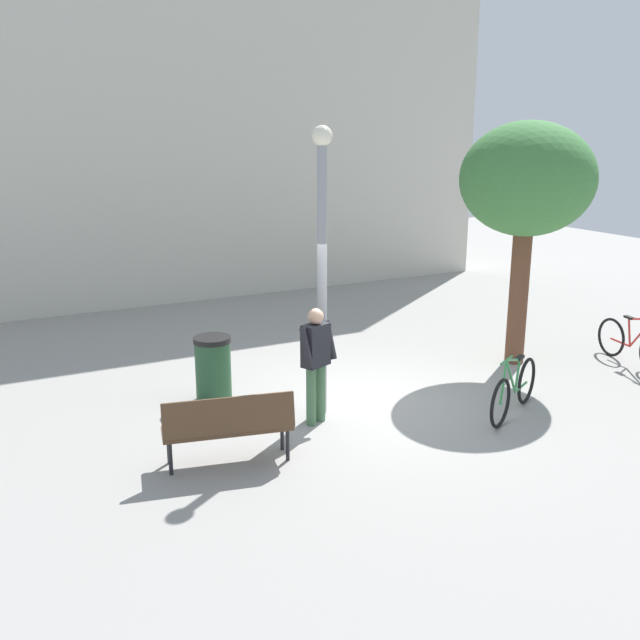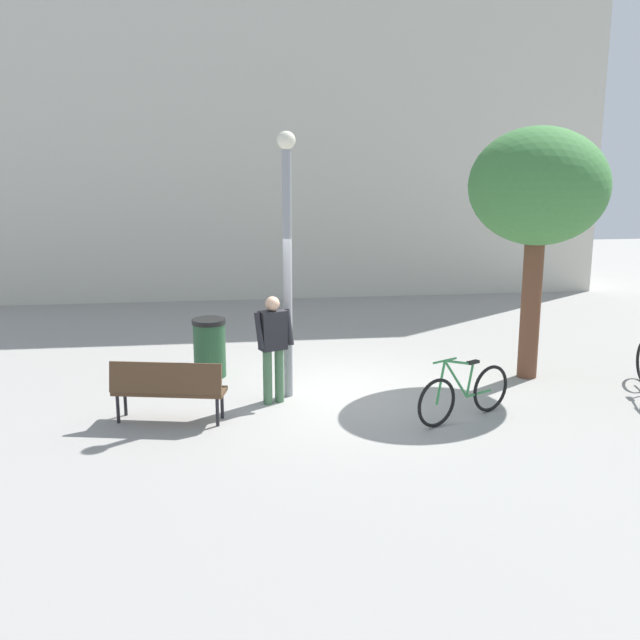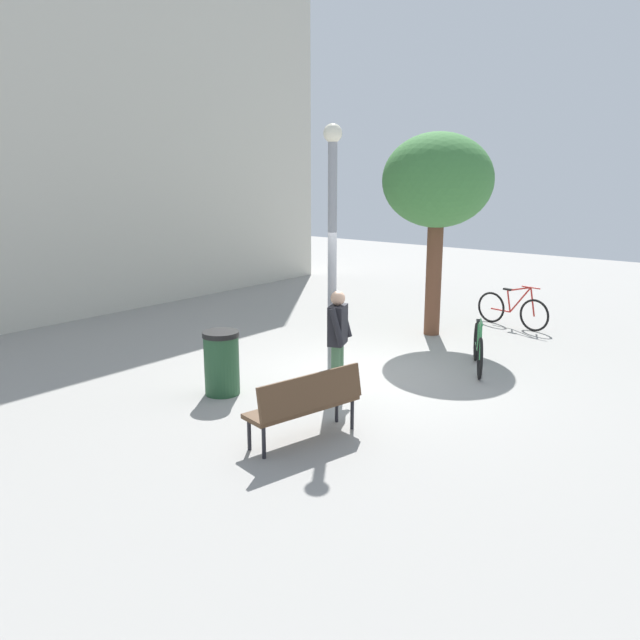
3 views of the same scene
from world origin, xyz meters
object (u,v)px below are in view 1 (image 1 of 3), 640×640
(park_bench, at_px, (228,424))
(plaza_tree, at_px, (527,182))
(trash_bin, at_px, (213,368))
(lamppost, at_px, (322,252))
(bicycle_red, at_px, (632,344))
(person_by_lamppost, at_px, (316,358))
(bicycle_green, at_px, (514,390))

(park_bench, bearing_deg, plaza_tree, 13.90)
(park_bench, bearing_deg, trash_bin, 75.69)
(lamppost, height_order, plaza_tree, plaza_tree)
(trash_bin, bearing_deg, plaza_tree, -7.60)
(lamppost, height_order, bicycle_red, lamppost)
(person_by_lamppost, distance_m, bicycle_green, 2.94)
(lamppost, bearing_deg, plaza_tree, 6.70)
(park_bench, xyz_separation_m, plaza_tree, (5.92, 1.47, 2.62))
(bicycle_red, bearing_deg, person_by_lamppost, 177.34)
(bicycle_red, relative_size, trash_bin, 1.78)
(plaza_tree, height_order, bicycle_red, plaza_tree)
(bicycle_green, bearing_deg, trash_bin, 145.01)
(lamppost, bearing_deg, bicycle_green, -29.41)
(lamppost, bearing_deg, bicycle_red, -5.82)
(plaza_tree, relative_size, bicycle_green, 2.59)
(lamppost, distance_m, bicycle_red, 6.20)
(park_bench, relative_size, trash_bin, 1.66)
(lamppost, distance_m, trash_bin, 2.55)
(person_by_lamppost, relative_size, trash_bin, 1.66)
(person_by_lamppost, bearing_deg, plaza_tree, 10.30)
(plaza_tree, xyz_separation_m, trash_bin, (-5.37, 0.72, -2.66))
(person_by_lamppost, xyz_separation_m, trash_bin, (-0.99, 1.51, -0.46))
(trash_bin, bearing_deg, person_by_lamppost, -56.82)
(trash_bin, bearing_deg, lamppost, -44.00)
(lamppost, relative_size, bicycle_green, 2.53)
(lamppost, relative_size, plaza_tree, 0.98)
(lamppost, height_order, park_bench, lamppost)
(plaza_tree, height_order, bicycle_green, plaza_tree)
(person_by_lamppost, distance_m, bicycle_red, 6.12)
(bicycle_green, bearing_deg, person_by_lamppost, 158.50)
(bicycle_red, distance_m, bicycle_green, 3.50)
(bicycle_green, relative_size, trash_bin, 1.61)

